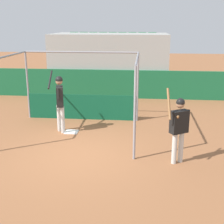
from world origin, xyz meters
name	(u,v)px	position (x,y,z in m)	size (l,w,h in m)	color
ground_plane	(78,154)	(0.00, 0.00, 0.00)	(60.00, 60.00, 0.00)	#935B38
outfield_wall	(107,84)	(0.00, 6.90, 0.69)	(24.00, 0.12, 1.37)	#196038
bleacher_section	(110,62)	(0.00, 8.57, 1.52)	(5.95, 3.20, 3.05)	#9E9E99
batting_cage	(78,95)	(-0.52, 2.66, 1.09)	(4.25, 3.53, 2.57)	gray
home_plate	(72,132)	(-0.61, 1.79, 0.01)	(0.44, 0.44, 0.02)	white
player_batter	(60,98)	(-0.97, 1.79, 1.18)	(0.59, 0.86, 2.02)	silver
player_waiting	(179,124)	(2.71, -0.28, 1.07)	(0.64, 0.67, 2.01)	silver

